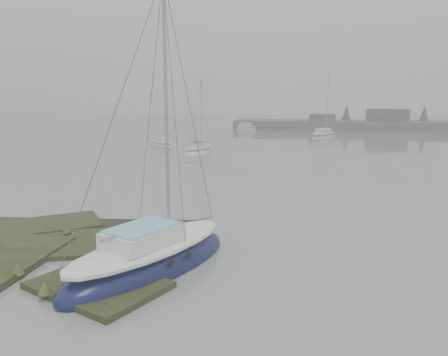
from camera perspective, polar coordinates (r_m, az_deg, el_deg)
ground at (r=41.82m, az=1.23°, el=3.41°), size 160.00×160.00×0.00m
far_shoreline at (r=76.11m, az=25.42°, el=6.27°), size 60.00×8.00×4.15m
sailboat_main at (r=13.71m, az=-9.60°, el=-10.62°), size 4.89×6.89×9.34m
sailboat_white at (r=40.66m, az=-3.30°, el=3.52°), size 2.57×5.48×7.43m
sailboat_far_a at (r=46.62m, az=-8.15°, el=4.30°), size 4.37×4.49×6.66m
sailboat_far_b at (r=56.21m, az=12.87°, el=5.26°), size 4.45×6.39×8.63m
sailboat_far_c at (r=69.44m, az=2.69°, el=6.45°), size 5.15×5.08×7.68m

